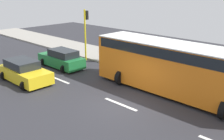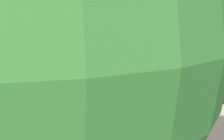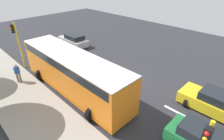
{
  "view_description": "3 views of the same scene",
  "coord_description": "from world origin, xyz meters",
  "px_view_note": "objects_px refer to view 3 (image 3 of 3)",
  "views": [
    {
      "loc": [
        -10.33,
        -9.33,
        6.5
      ],
      "look_at": [
        0.78,
        1.43,
        1.56
      ],
      "focal_mm": 42.88,
      "sensor_mm": 36.0,
      "label": 1
    },
    {
      "loc": [
        13.18,
        -10.54,
        4.61
      ],
      "look_at": [
        -0.42,
        0.2,
        1.63
      ],
      "focal_mm": 45.0,
      "sensor_mm": 36.0,
      "label": 2
    },
    {
      "loc": [
        9.77,
        9.18,
        8.52
      ],
      "look_at": [
        0.71,
        0.12,
        1.4
      ],
      "focal_mm": 28.55,
      "sensor_mm": 36.0,
      "label": 3
    }
  ],
  "objects_px": {
    "pedestrian_by_tree": "(17,73)",
    "traffic_light_midblock": "(17,40)",
    "car_white": "(43,49)",
    "city_bus": "(73,71)",
    "car_silver": "(74,40)",
    "motorcycle": "(63,46)",
    "car_yellow_cab": "(214,103)"
  },
  "relations": [
    {
      "from": "pedestrian_by_tree",
      "to": "traffic_light_midblock",
      "type": "bearing_deg",
      "value": -117.4
    },
    {
      "from": "car_white",
      "to": "city_bus",
      "type": "height_order",
      "value": "city_bus"
    },
    {
      "from": "car_silver",
      "to": "motorcycle",
      "type": "xyz_separation_m",
      "value": [
        1.95,
        0.57,
        -0.07
      ]
    },
    {
      "from": "car_yellow_cab",
      "to": "pedestrian_by_tree",
      "type": "distance_m",
      "value": 15.33
    },
    {
      "from": "car_white",
      "to": "traffic_light_midblock",
      "type": "height_order",
      "value": "traffic_light_midblock"
    },
    {
      "from": "city_bus",
      "to": "motorcycle",
      "type": "distance_m",
      "value": 8.82
    },
    {
      "from": "motorcycle",
      "to": "car_silver",
      "type": "bearing_deg",
      "value": -163.7
    },
    {
      "from": "city_bus",
      "to": "pedestrian_by_tree",
      "type": "bearing_deg",
      "value": -56.99
    },
    {
      "from": "city_bus",
      "to": "motorcycle",
      "type": "height_order",
      "value": "city_bus"
    },
    {
      "from": "car_white",
      "to": "car_yellow_cab",
      "type": "bearing_deg",
      "value": 102.64
    },
    {
      "from": "car_yellow_cab",
      "to": "car_silver",
      "type": "xyz_separation_m",
      "value": [
        -0.37,
        -17.23,
        -0.0
      ]
    },
    {
      "from": "car_yellow_cab",
      "to": "traffic_light_midblock",
      "type": "bearing_deg",
      "value": -66.84
    },
    {
      "from": "car_yellow_cab",
      "to": "pedestrian_by_tree",
      "type": "relative_size",
      "value": 2.57
    },
    {
      "from": "car_silver",
      "to": "city_bus",
      "type": "bearing_deg",
      "value": 55.98
    },
    {
      "from": "car_silver",
      "to": "traffic_light_midblock",
      "type": "distance_m",
      "value": 7.58
    },
    {
      "from": "car_white",
      "to": "motorcycle",
      "type": "height_order",
      "value": "motorcycle"
    },
    {
      "from": "city_bus",
      "to": "car_yellow_cab",
      "type": "bearing_deg",
      "value": 121.32
    },
    {
      "from": "pedestrian_by_tree",
      "to": "traffic_light_midblock",
      "type": "xyz_separation_m",
      "value": [
        -1.38,
        -2.67,
        1.87
      ]
    },
    {
      "from": "car_yellow_cab",
      "to": "car_silver",
      "type": "distance_m",
      "value": 17.23
    },
    {
      "from": "car_yellow_cab",
      "to": "pedestrian_by_tree",
      "type": "bearing_deg",
      "value": -58.12
    },
    {
      "from": "traffic_light_midblock",
      "to": "motorcycle",
      "type": "bearing_deg",
      "value": -169.27
    },
    {
      "from": "car_yellow_cab",
      "to": "city_bus",
      "type": "distance_m",
      "value": 10.33
    },
    {
      "from": "motorcycle",
      "to": "city_bus",
      "type": "bearing_deg",
      "value": 64.54
    },
    {
      "from": "car_silver",
      "to": "pedestrian_by_tree",
      "type": "xyz_separation_m",
      "value": [
        8.47,
        4.21,
        0.35
      ]
    },
    {
      "from": "car_yellow_cab",
      "to": "car_silver",
      "type": "height_order",
      "value": "same"
    },
    {
      "from": "car_white",
      "to": "city_bus",
      "type": "bearing_deg",
      "value": 79.91
    },
    {
      "from": "car_white",
      "to": "pedestrian_by_tree",
      "type": "height_order",
      "value": "pedestrian_by_tree"
    },
    {
      "from": "car_yellow_cab",
      "to": "motorcycle",
      "type": "distance_m",
      "value": 16.73
    },
    {
      "from": "car_yellow_cab",
      "to": "pedestrian_by_tree",
      "type": "height_order",
      "value": "pedestrian_by_tree"
    },
    {
      "from": "car_yellow_cab",
      "to": "motorcycle",
      "type": "height_order",
      "value": "motorcycle"
    },
    {
      "from": "city_bus",
      "to": "pedestrian_by_tree",
      "type": "xyz_separation_m",
      "value": [
        2.76,
        -4.24,
        -0.79
      ]
    },
    {
      "from": "car_white",
      "to": "traffic_light_midblock",
      "type": "bearing_deg",
      "value": 27.08
    }
  ]
}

